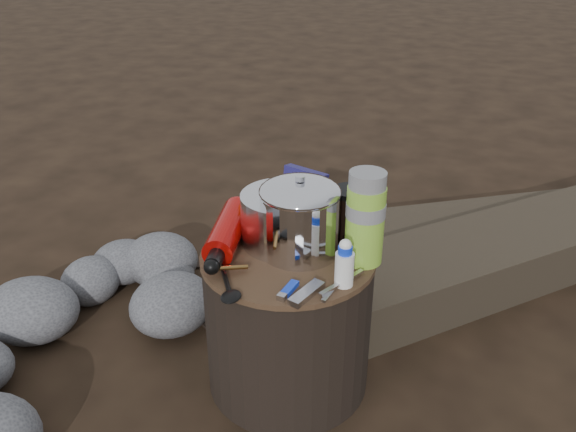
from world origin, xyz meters
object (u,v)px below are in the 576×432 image
(stump, at_px, (288,320))
(thermos, at_px, (365,218))
(fuel_bottle, at_px, (228,231))
(travel_mug, at_px, (350,214))
(camping_pot, at_px, (300,217))
(log_main, at_px, (514,250))

(stump, bearing_deg, thermos, 10.03)
(thermos, bearing_deg, fuel_bottle, -174.90)
(stump, xyz_separation_m, thermos, (0.17, 0.03, 0.30))
(travel_mug, bearing_deg, camping_pot, -131.21)
(stump, bearing_deg, travel_mug, 48.83)
(fuel_bottle, bearing_deg, thermos, -6.15)
(fuel_bottle, bearing_deg, camping_pot, -3.87)
(stump, height_order, log_main, stump)
(log_main, height_order, fuel_bottle, fuel_bottle)
(stump, relative_size, fuel_bottle, 1.39)
(thermos, height_order, travel_mug, thermos)
(camping_pot, bearing_deg, travel_mug, 48.79)
(log_main, distance_m, travel_mug, 0.83)
(log_main, height_order, camping_pot, camping_pot)
(stump, relative_size, travel_mug, 3.25)
(camping_pot, relative_size, thermos, 0.85)
(camping_pot, xyz_separation_m, travel_mug, (0.09, 0.11, -0.03))
(thermos, bearing_deg, log_main, 61.72)
(stump, xyz_separation_m, camping_pot, (0.02, 0.02, 0.28))
(camping_pot, relative_size, fuel_bottle, 0.62)
(fuel_bottle, height_order, travel_mug, travel_mug)
(thermos, bearing_deg, travel_mug, 119.43)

